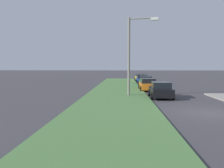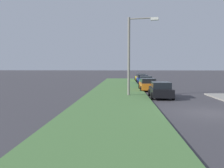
# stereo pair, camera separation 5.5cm
# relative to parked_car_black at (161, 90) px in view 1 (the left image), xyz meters

# --- Properties ---
(ground) EXTENTS (300.00, 300.00, 0.00)m
(ground) POSITION_rel_parked_car_black_xyz_m (-7.24, -1.93, -0.72)
(ground) COLOR #423F44
(grass_median) EXTENTS (60.00, 6.00, 0.12)m
(grass_median) POSITION_rel_parked_car_black_xyz_m (2.76, 4.12, -0.66)
(grass_median) COLOR #517F42
(grass_median) RESTS_ON ground
(parked_car_black) EXTENTS (4.33, 2.08, 1.47)m
(parked_car_black) POSITION_rel_parked_car_black_xyz_m (0.00, 0.00, 0.00)
(parked_car_black) COLOR black
(parked_car_black) RESTS_ON ground
(parked_car_orange) EXTENTS (4.32, 2.06, 1.47)m
(parked_car_orange) POSITION_rel_parked_car_black_xyz_m (6.66, 0.50, 0.00)
(parked_car_orange) COLOR orange
(parked_car_orange) RESTS_ON ground
(parked_car_green) EXTENTS (4.35, 2.11, 1.47)m
(parked_car_green) POSITION_rel_parked_car_black_xyz_m (12.98, 0.19, 0.00)
(parked_car_green) COLOR #1E6B38
(parked_car_green) RESTS_ON ground
(parked_car_blue) EXTENTS (4.31, 2.04, 1.47)m
(parked_car_blue) POSITION_rel_parked_car_black_xyz_m (18.62, 0.22, 0.00)
(parked_car_blue) COLOR #23389E
(parked_car_blue) RESTS_ON ground
(parked_car_yellow) EXTENTS (4.37, 2.16, 1.47)m
(parked_car_yellow) POSITION_rel_parked_car_black_xyz_m (24.72, 0.10, 0.00)
(parked_car_yellow) COLOR gold
(parked_car_yellow) RESTS_ON ground
(streetlight) EXTENTS (0.87, 2.85, 7.50)m
(streetlight) POSITION_rel_parked_car_black_xyz_m (1.00, 2.56, 3.67)
(streetlight) COLOR gray
(streetlight) RESTS_ON ground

